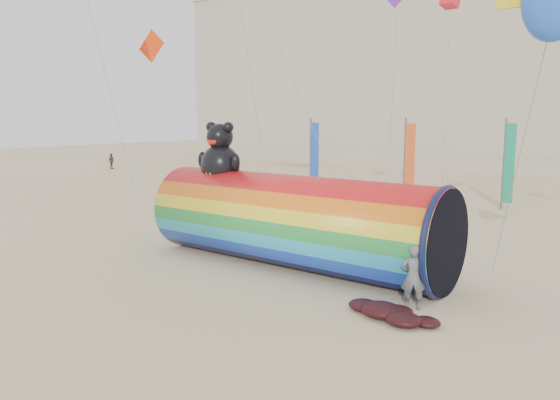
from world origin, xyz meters
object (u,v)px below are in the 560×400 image
Objects in this scene: windsock_assembly at (293,219)px; kite_handler at (413,277)px; hotel_building at (435,70)px; fabric_bundle at (389,312)px.

windsock_assembly reaches higher than kite_handler.
hotel_building is 33.12× the size of kite_handler.
kite_handler reaches higher than fabric_bundle.
hotel_building is at bearing 106.18° from windsock_assembly.
kite_handler is at bearing -16.82° from windsock_assembly.
fabric_bundle is at bearing -27.59° from windsock_assembly.
fabric_bundle is (5.06, -2.64, -1.54)m from windsock_assembly.
windsock_assembly is at bearing -73.82° from hotel_building.
fabric_bundle is (-0.17, -1.06, -0.74)m from kite_handler.
windsock_assembly is at bearing 152.41° from fabric_bundle.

